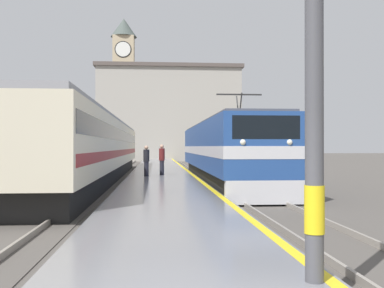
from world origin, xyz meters
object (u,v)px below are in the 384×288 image
object	(u,v)px
person_on_platform	(146,160)
second_waiting_passenger	(162,159)
locomotive_train	(223,152)
passenger_train	(98,147)
clock_tower	(124,84)

from	to	relation	value
person_on_platform	second_waiting_passenger	size ratio (longest dim) A/B	0.96
locomotive_train	passenger_train	distance (m)	7.73
locomotive_train	passenger_train	world-z (taller)	locomotive_train
person_on_platform	clock_tower	world-z (taller)	clock_tower
locomotive_train	person_on_platform	distance (m)	4.35
clock_tower	person_on_platform	bearing A→B (deg)	-84.42
locomotive_train	second_waiting_passenger	bearing A→B (deg)	149.30
locomotive_train	clock_tower	bearing A→B (deg)	100.36
person_on_platform	passenger_train	bearing A→B (deg)	145.36
passenger_train	person_on_platform	size ratio (longest dim) A/B	18.81
locomotive_train	clock_tower	size ratio (longest dim) A/B	0.87
passenger_train	locomotive_train	bearing A→B (deg)	-22.12
passenger_train	clock_tower	distance (m)	46.83
second_waiting_passenger	locomotive_train	bearing A→B (deg)	-30.70
locomotive_train	person_on_platform	xyz separation A→B (m)	(-4.23, 0.88, -0.48)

